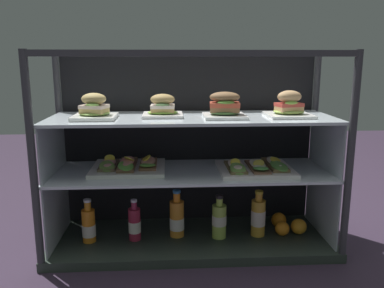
{
  "coord_description": "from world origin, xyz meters",
  "views": [
    {
      "loc": [
        -0.11,
        -1.78,
        0.88
      ],
      "look_at": [
        0.0,
        0.0,
        0.5
      ],
      "focal_mm": 36.9,
      "sensor_mm": 36.0,
      "label": 1
    }
  ],
  "objects_px": {
    "juice_bottle_tucked_behind": "(135,224)",
    "open_sandwich_tray_near_left_corner": "(129,166)",
    "plated_roll_sandwich_mid_right": "(225,107)",
    "open_sandwich_tray_near_right_corner": "(256,167)",
    "orange_fruit_rolled_forward": "(282,228)",
    "orange_fruit_near_left_post": "(279,220)",
    "juice_bottle_front_right_end": "(89,226)",
    "juice_bottle_near_post": "(177,219)",
    "plated_roll_sandwich_left_of_center": "(94,109)",
    "plated_roll_sandwich_right_of_center": "(289,107)",
    "orange_fruit_beside_bottles": "(299,226)",
    "plated_roll_sandwich_near_left_corner": "(163,108)",
    "juice_bottle_back_right": "(219,220)",
    "juice_bottle_front_second": "(258,217)"
  },
  "relations": [
    {
      "from": "orange_fruit_beside_bottles",
      "to": "orange_fruit_near_left_post",
      "type": "distance_m",
      "value": 0.11
    },
    {
      "from": "juice_bottle_tucked_behind",
      "to": "juice_bottle_back_right",
      "type": "height_order",
      "value": "juice_bottle_back_right"
    },
    {
      "from": "plated_roll_sandwich_mid_right",
      "to": "orange_fruit_beside_bottles",
      "type": "distance_m",
      "value": 0.71
    },
    {
      "from": "juice_bottle_tucked_behind",
      "to": "orange_fruit_near_left_post",
      "type": "relative_size",
      "value": 2.64
    },
    {
      "from": "plated_roll_sandwich_mid_right",
      "to": "open_sandwich_tray_near_right_corner",
      "type": "bearing_deg",
      "value": 4.46
    },
    {
      "from": "plated_roll_sandwich_mid_right",
      "to": "plated_roll_sandwich_right_of_center",
      "type": "distance_m",
      "value": 0.3
    },
    {
      "from": "plated_roll_sandwich_mid_right",
      "to": "orange_fruit_near_left_post",
      "type": "distance_m",
      "value": 0.68
    },
    {
      "from": "juice_bottle_back_right",
      "to": "orange_fruit_beside_bottles",
      "type": "height_order",
      "value": "juice_bottle_back_right"
    },
    {
      "from": "juice_bottle_back_right",
      "to": "orange_fruit_rolled_forward",
      "type": "xyz_separation_m",
      "value": [
        0.31,
        0.0,
        -0.05
      ]
    },
    {
      "from": "juice_bottle_near_post",
      "to": "juice_bottle_front_second",
      "type": "xyz_separation_m",
      "value": [
        0.39,
        -0.02,
        0.01
      ]
    },
    {
      "from": "juice_bottle_near_post",
      "to": "orange_fruit_beside_bottles",
      "type": "relative_size",
      "value": 3.04
    },
    {
      "from": "open_sandwich_tray_near_right_corner",
      "to": "juice_bottle_near_post",
      "type": "relative_size",
      "value": 1.47
    },
    {
      "from": "juice_bottle_tucked_behind",
      "to": "open_sandwich_tray_near_left_corner",
      "type": "bearing_deg",
      "value": 118.22
    },
    {
      "from": "open_sandwich_tray_near_right_corner",
      "to": "juice_bottle_tucked_behind",
      "type": "bearing_deg",
      "value": 178.88
    },
    {
      "from": "juice_bottle_front_second",
      "to": "orange_fruit_near_left_post",
      "type": "bearing_deg",
      "value": 33.36
    },
    {
      "from": "juice_bottle_back_right",
      "to": "orange_fruit_beside_bottles",
      "type": "relative_size",
      "value": 2.79
    },
    {
      "from": "orange_fruit_near_left_post",
      "to": "plated_roll_sandwich_right_of_center",
      "type": "bearing_deg",
      "value": -95.61
    },
    {
      "from": "open_sandwich_tray_near_right_corner",
      "to": "juice_bottle_tucked_behind",
      "type": "height_order",
      "value": "open_sandwich_tray_near_right_corner"
    },
    {
      "from": "plated_roll_sandwich_near_left_corner",
      "to": "orange_fruit_near_left_post",
      "type": "xyz_separation_m",
      "value": [
        0.58,
        0.07,
        -0.59
      ]
    },
    {
      "from": "orange_fruit_near_left_post",
      "to": "plated_roll_sandwich_mid_right",
      "type": "bearing_deg",
      "value": -158.49
    },
    {
      "from": "juice_bottle_front_right_end",
      "to": "juice_bottle_near_post",
      "type": "distance_m",
      "value": 0.42
    },
    {
      "from": "juice_bottle_tucked_behind",
      "to": "orange_fruit_rolled_forward",
      "type": "height_order",
      "value": "juice_bottle_tucked_behind"
    },
    {
      "from": "juice_bottle_tucked_behind",
      "to": "orange_fruit_near_left_post",
      "type": "height_order",
      "value": "juice_bottle_tucked_behind"
    },
    {
      "from": "open_sandwich_tray_near_right_corner",
      "to": "open_sandwich_tray_near_left_corner",
      "type": "bearing_deg",
      "value": 174.67
    },
    {
      "from": "plated_roll_sandwich_left_of_center",
      "to": "juice_bottle_tucked_behind",
      "type": "relative_size",
      "value": 0.92
    },
    {
      "from": "juice_bottle_tucked_behind",
      "to": "juice_bottle_front_second",
      "type": "distance_m",
      "value": 0.6
    },
    {
      "from": "plated_roll_sandwich_mid_right",
      "to": "open_sandwich_tray_near_left_corner",
      "type": "relative_size",
      "value": 0.55
    },
    {
      "from": "open_sandwich_tray_near_left_corner",
      "to": "orange_fruit_beside_bottles",
      "type": "relative_size",
      "value": 4.45
    },
    {
      "from": "plated_roll_sandwich_right_of_center",
      "to": "orange_fruit_near_left_post",
      "type": "distance_m",
      "value": 0.6
    },
    {
      "from": "plated_roll_sandwich_left_of_center",
      "to": "juice_bottle_near_post",
      "type": "relative_size",
      "value": 0.8
    },
    {
      "from": "plated_roll_sandwich_near_left_corner",
      "to": "juice_bottle_front_right_end",
      "type": "height_order",
      "value": "plated_roll_sandwich_near_left_corner"
    },
    {
      "from": "plated_roll_sandwich_mid_right",
      "to": "juice_bottle_back_right",
      "type": "xyz_separation_m",
      "value": [
        -0.01,
        0.02,
        -0.54
      ]
    },
    {
      "from": "orange_fruit_beside_bottles",
      "to": "orange_fruit_rolled_forward",
      "type": "relative_size",
      "value": 1.1
    },
    {
      "from": "plated_roll_sandwich_near_left_corner",
      "to": "open_sandwich_tray_near_left_corner",
      "type": "distance_m",
      "value": 0.32
    },
    {
      "from": "plated_roll_sandwich_near_left_corner",
      "to": "orange_fruit_near_left_post",
      "type": "relative_size",
      "value": 2.38
    },
    {
      "from": "plated_roll_sandwich_left_of_center",
      "to": "juice_bottle_front_right_end",
      "type": "height_order",
      "value": "plated_roll_sandwich_left_of_center"
    },
    {
      "from": "orange_fruit_rolled_forward",
      "to": "open_sandwich_tray_near_right_corner",
      "type": "bearing_deg",
      "value": -174.39
    },
    {
      "from": "juice_bottle_tucked_behind",
      "to": "open_sandwich_tray_near_right_corner",
      "type": "bearing_deg",
      "value": -1.12
    },
    {
      "from": "juice_bottle_front_right_end",
      "to": "juice_bottle_near_post",
      "type": "bearing_deg",
      "value": 5.09
    },
    {
      "from": "plated_roll_sandwich_mid_right",
      "to": "juice_bottle_back_right",
      "type": "distance_m",
      "value": 0.55
    },
    {
      "from": "plated_roll_sandwich_left_of_center",
      "to": "juice_bottle_tucked_behind",
      "type": "xyz_separation_m",
      "value": [
        0.16,
        0.03,
        -0.55
      ]
    },
    {
      "from": "juice_bottle_near_post",
      "to": "orange_fruit_beside_bottles",
      "type": "xyz_separation_m",
      "value": [
        0.6,
        -0.02,
        -0.05
      ]
    },
    {
      "from": "open_sandwich_tray_near_left_corner",
      "to": "juice_bottle_tucked_behind",
      "type": "distance_m",
      "value": 0.28
    },
    {
      "from": "juice_bottle_front_right_end",
      "to": "orange_fruit_beside_bottles",
      "type": "height_order",
      "value": "juice_bottle_front_right_end"
    },
    {
      "from": "juice_bottle_front_right_end",
      "to": "juice_bottle_tucked_behind",
      "type": "relative_size",
      "value": 1.04
    },
    {
      "from": "plated_roll_sandwich_near_left_corner",
      "to": "orange_fruit_rolled_forward",
      "type": "height_order",
      "value": "plated_roll_sandwich_near_left_corner"
    },
    {
      "from": "plated_roll_sandwich_near_left_corner",
      "to": "plated_roll_sandwich_right_of_center",
      "type": "bearing_deg",
      "value": -3.94
    },
    {
      "from": "open_sandwich_tray_near_right_corner",
      "to": "orange_fruit_near_left_post",
      "type": "distance_m",
      "value": 0.36
    },
    {
      "from": "juice_bottle_front_right_end",
      "to": "orange_fruit_rolled_forward",
      "type": "height_order",
      "value": "juice_bottle_front_right_end"
    },
    {
      "from": "juice_bottle_back_right",
      "to": "juice_bottle_near_post",
      "type": "bearing_deg",
      "value": 172.07
    }
  ]
}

